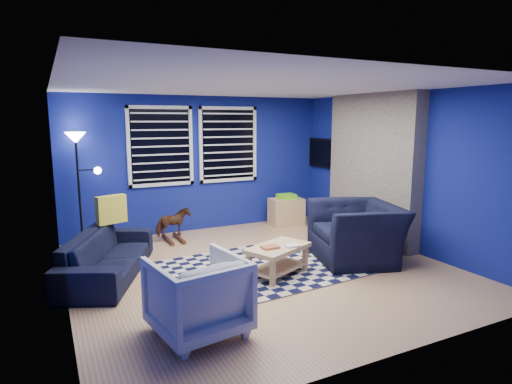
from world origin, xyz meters
TOP-DOWN VIEW (x-y plane):
  - floor at (0.00, 0.00)m, footprint 5.00×5.00m
  - ceiling at (0.00, 0.00)m, footprint 5.00×5.00m
  - wall_back at (0.00, 2.50)m, footprint 5.00×0.00m
  - wall_left at (-2.50, 0.00)m, footprint 0.00×5.00m
  - wall_right at (2.50, 0.00)m, footprint 0.00×5.00m
  - fireplace at (2.36, 0.50)m, footprint 0.65×2.00m
  - window_left at (-0.75, 2.46)m, footprint 1.17×0.06m
  - window_right at (0.55, 2.46)m, footprint 1.17×0.06m
  - tv at (2.45, 2.00)m, footprint 0.07×1.00m
  - rug at (-0.01, 0.04)m, footprint 2.64×2.18m
  - sofa at (-1.96, 0.68)m, footprint 2.15×1.54m
  - armchair_big at (1.43, -0.26)m, footprint 1.57×1.46m
  - armchair_bent at (-1.39, -1.34)m, footprint 0.94×0.96m
  - rocking_horse at (-0.72, 1.94)m, footprint 0.40×0.64m
  - coffee_table at (0.07, -0.33)m, footprint 1.00×0.81m
  - cabinet at (1.61, 2.07)m, footprint 0.67×0.48m
  - floor_lamp at (-2.13, 2.25)m, footprint 0.51×0.31m
  - throw_pillow at (-1.81, 1.25)m, footprint 0.44×0.25m

SIDE VIEW (x-z plane):
  - floor at x=0.00m, z-range 0.00..0.00m
  - rug at x=-0.01m, z-range 0.00..0.02m
  - cabinet at x=1.61m, z-range -0.03..0.59m
  - sofa at x=-1.96m, z-range 0.00..0.59m
  - coffee_table at x=0.07m, z-range 0.08..0.52m
  - rocking_horse at x=-0.72m, z-range 0.07..0.57m
  - armchair_bent at x=-1.39m, z-range 0.00..0.77m
  - armchair_big at x=1.43m, z-range 0.00..0.84m
  - throw_pillow at x=-1.81m, z-range 0.59..0.99m
  - fireplace at x=2.36m, z-range -0.05..2.45m
  - wall_back at x=0.00m, z-range -1.25..3.75m
  - wall_left at x=-2.50m, z-range -1.25..3.75m
  - wall_right at x=2.50m, z-range -1.25..3.75m
  - tv at x=2.45m, z-range 1.11..1.69m
  - floor_lamp at x=-2.13m, z-range 0.60..2.47m
  - window_left at x=-0.75m, z-range 0.89..2.31m
  - window_right at x=0.55m, z-range 0.89..2.31m
  - ceiling at x=0.00m, z-range 2.50..2.50m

